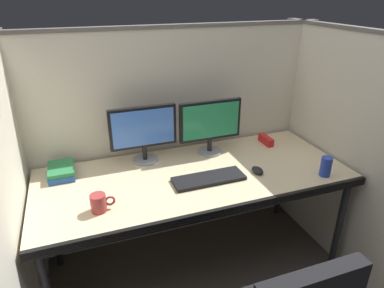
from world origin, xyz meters
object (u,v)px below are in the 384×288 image
Objects in this scene: keyboard_main at (209,179)px; red_stapler at (266,140)px; coffee_mug at (99,203)px; monitor_left at (143,131)px; soda_can at (326,167)px; book_stack at (61,171)px; computer_mouse at (258,170)px; desk at (195,182)px; monitor_right at (210,123)px.

keyboard_main is 0.69m from red_stapler.
coffee_mug is at bearing -172.02° from keyboard_main.
soda_can is at bearing -29.75° from monitor_left.
monitor_left is at bearing 2.32° from book_stack.
monitor_left is at bearing 53.75° from coffee_mug.
computer_mouse is 0.96m from coffee_mug.
desk is 15.57× the size of soda_can.
monitor_left is 1.14m from soda_can.
red_stapler is (0.65, 0.25, 0.08)m from desk.
computer_mouse is at bearing -3.25° from keyboard_main.
monitor_right is at bearing -3.84° from monitor_left.
red_stapler reaches higher than computer_mouse.
soda_can is (0.09, -0.53, 0.03)m from red_stapler.
keyboard_main is 4.48× the size of computer_mouse.
keyboard_main is 0.32m from computer_mouse.
coffee_mug reaches higher than book_stack.
red_stapler is 0.69× the size of book_stack.
monitor_left is 1.00× the size of keyboard_main.
red_stapler is at bearing 19.32° from coffee_mug.
coffee_mug is (-0.79, -0.44, -0.17)m from monitor_right.
desk is 0.46m from monitor_left.
desk is 12.67× the size of red_stapler.
monitor_right is at bearing 52.04° from desk.
book_stack is 1.78× the size of soda_can.
soda_can is (0.74, -0.28, 0.11)m from desk.
keyboard_main is 0.65m from coffee_mug.
desk is 0.62m from coffee_mug.
soda_can is (0.37, -0.17, 0.04)m from computer_mouse.
monitor_left is 0.55m from book_stack.
book_stack is 1.60m from soda_can.
monitor_right is 0.77m from soda_can.
book_stack is (-1.41, 0.01, 0.00)m from red_stapler.
monitor_left reaches higher than soda_can.
coffee_mug is (0.18, -0.44, 0.02)m from book_stack.
computer_mouse is at bearing 4.28° from coffee_mug.
soda_can is at bearing -44.81° from monitor_right.
monitor_right reaches higher than computer_mouse.
computer_mouse is 0.41m from soda_can.
desk is at bearing 159.50° from soda_can.
book_stack is (-0.97, 0.01, -0.19)m from monitor_right.
book_stack is (-0.52, -0.02, -0.19)m from monitor_left.
monitor_right is 0.45m from computer_mouse.
soda_can reaches higher than coffee_mug.
red_stapler reaches higher than keyboard_main.
desk is 4.42× the size of keyboard_main.
monitor_left reaches higher than red_stapler.
monitor_left and monitor_right have the same top height.
desk is 0.79m from soda_can.
book_stack is at bearing 161.86° from computer_mouse.
computer_mouse is at bearing -127.41° from red_stapler.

